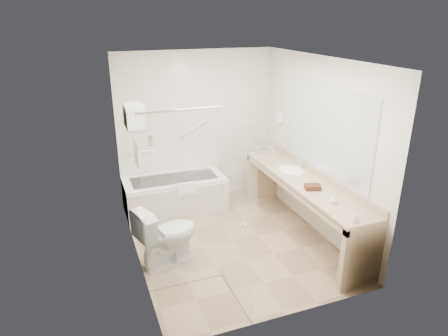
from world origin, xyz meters
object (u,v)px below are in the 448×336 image
object	(u,v)px
bathtub	(175,194)
amenity_basket	(313,187)
vanity_counter	(303,193)
water_bottle_left	(271,149)
toilet	(167,235)

from	to	relation	value
bathtub	amenity_basket	xyz separation A→B (m)	(1.45, -1.72, 0.61)
amenity_basket	vanity_counter	bearing A→B (deg)	77.50
bathtub	water_bottle_left	size ratio (longest dim) A/B	8.74
vanity_counter	water_bottle_left	distance (m)	1.19
water_bottle_left	vanity_counter	bearing A→B (deg)	-93.08
toilet	bathtub	bearing A→B (deg)	-34.97
bathtub	toilet	distance (m)	1.49
bathtub	water_bottle_left	world-z (taller)	water_bottle_left
vanity_counter	toilet	world-z (taller)	vanity_counter
bathtub	amenity_basket	size ratio (longest dim) A/B	8.06
toilet	amenity_basket	xyz separation A→B (m)	(1.90, -0.30, 0.49)
toilet	vanity_counter	bearing A→B (deg)	-106.55
amenity_basket	water_bottle_left	world-z (taller)	water_bottle_left
water_bottle_left	toilet	bearing A→B (deg)	-149.99
bathtub	toilet	world-z (taller)	toilet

